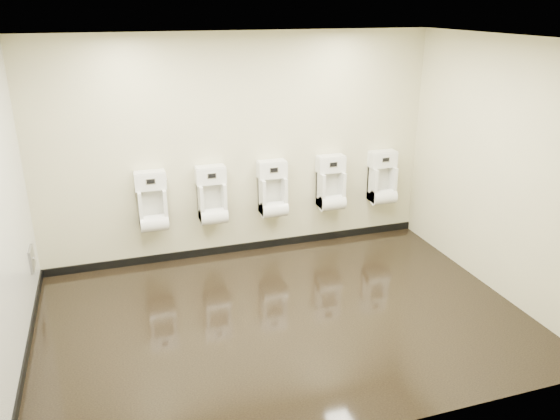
% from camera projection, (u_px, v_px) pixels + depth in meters
% --- Properties ---
extents(ground, '(5.00, 3.50, 0.00)m').
position_uv_depth(ground, '(283.00, 318.00, 5.74)').
color(ground, black).
rests_on(ground, ground).
extents(ceiling, '(5.00, 3.50, 0.00)m').
position_uv_depth(ceiling, '(284.00, 40.00, 4.73)').
color(ceiling, silver).
extents(back_wall, '(5.00, 0.02, 2.80)m').
position_uv_depth(back_wall, '(240.00, 148.00, 6.79)').
color(back_wall, beige).
rests_on(back_wall, ground).
extents(front_wall, '(5.00, 0.02, 2.80)m').
position_uv_depth(front_wall, '(364.00, 272.00, 3.68)').
color(front_wall, beige).
rests_on(front_wall, ground).
extents(right_wall, '(0.02, 3.50, 2.80)m').
position_uv_depth(right_wall, '(501.00, 169.00, 5.95)').
color(right_wall, beige).
rests_on(right_wall, ground).
extents(skirting_back, '(5.00, 0.02, 0.10)m').
position_uv_depth(skirting_back, '(243.00, 247.00, 7.26)').
color(skirting_back, black).
rests_on(skirting_back, ground).
extents(skirting_left, '(0.02, 3.50, 0.10)m').
position_uv_depth(skirting_left, '(26.00, 358.00, 5.01)').
color(skirting_left, black).
rests_on(skirting_left, ground).
extents(access_panel, '(0.04, 0.25, 0.25)m').
position_uv_depth(access_panel, '(32.00, 259.00, 5.91)').
color(access_panel, '#9E9EA3').
rests_on(access_panel, left_wall).
extents(urinal_0, '(0.38, 0.29, 0.71)m').
position_uv_depth(urinal_0, '(153.00, 206.00, 6.57)').
color(urinal_0, white).
rests_on(urinal_0, back_wall).
extents(urinal_1, '(0.38, 0.29, 0.71)m').
position_uv_depth(urinal_1, '(212.00, 199.00, 6.78)').
color(urinal_1, white).
rests_on(urinal_1, back_wall).
extents(urinal_2, '(0.38, 0.29, 0.71)m').
position_uv_depth(urinal_2, '(273.00, 193.00, 7.00)').
color(urinal_2, white).
rests_on(urinal_2, back_wall).
extents(urinal_3, '(0.38, 0.29, 0.71)m').
position_uv_depth(urinal_3, '(331.00, 187.00, 7.23)').
color(urinal_3, white).
rests_on(urinal_3, back_wall).
extents(urinal_4, '(0.38, 0.29, 0.71)m').
position_uv_depth(urinal_4, '(382.00, 182.00, 7.45)').
color(urinal_4, white).
rests_on(urinal_4, back_wall).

